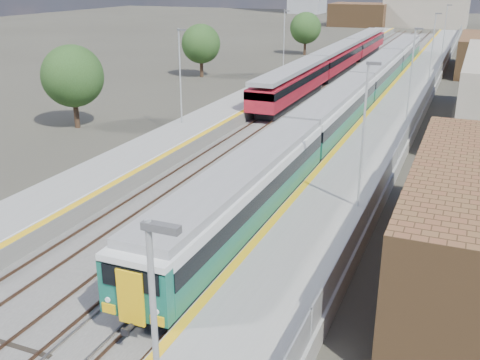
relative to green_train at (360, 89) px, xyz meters
The scene contains 10 objects.
ground 3.36m from the green_train, 125.99° to the left, with size 320.00×320.00×0.00m, color #47443A.
ballast_bed 6.29m from the green_train, 129.40° to the left, with size 10.50×155.00×0.06m, color #565451.
tracks 7.30m from the green_train, 116.79° to the left, with size 8.96×160.00×0.17m.
platform_right 6.15m from the green_train, 50.31° to the left, with size 4.70×155.00×8.52m.
platform_left 11.61m from the green_train, 156.64° to the left, with size 4.30×155.00×8.52m.
green_train is the anchor object (origin of this frame).
red_train 21.34m from the green_train, 109.15° to the left, with size 2.84×57.65×3.59m.
tree_a 26.20m from the green_train, 144.14° to the right, with size 5.19×5.19×7.03m.
tree_b 25.60m from the green_train, 152.47° to the left, with size 4.92×4.92×6.66m.
tree_c 41.02m from the green_train, 113.69° to the left, with size 5.04×5.04×6.83m.
Camera 1 is at (11.33, -5.33, 12.37)m, focal length 42.00 mm.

